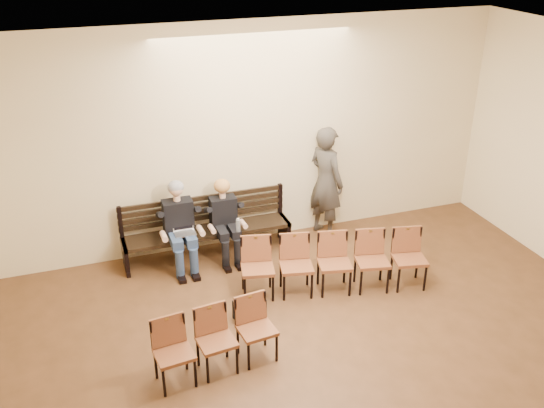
% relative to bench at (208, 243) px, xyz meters
% --- Properties ---
extents(room_walls, '(8.02, 10.01, 3.51)m').
position_rel_bench_xyz_m(room_walls, '(0.89, -3.86, 2.31)').
color(room_walls, beige).
rests_on(room_walls, ground).
extents(bench, '(2.60, 0.90, 0.45)m').
position_rel_bench_xyz_m(bench, '(0.00, 0.00, 0.00)').
color(bench, black).
rests_on(bench, ground).
extents(seated_man, '(0.55, 0.76, 1.31)m').
position_rel_bench_xyz_m(seated_man, '(-0.44, -0.12, 0.43)').
color(seated_man, black).
rests_on(seated_man, ground).
extents(seated_woman, '(0.49, 0.68, 1.14)m').
position_rel_bench_xyz_m(seated_woman, '(0.26, -0.12, 0.35)').
color(seated_woman, black).
rests_on(seated_woman, ground).
extents(laptop, '(0.36, 0.31, 0.22)m').
position_rel_bench_xyz_m(laptop, '(-0.39, -0.26, 0.34)').
color(laptop, silver).
rests_on(laptop, bench).
extents(water_bottle, '(0.08, 0.08, 0.22)m').
position_rel_bench_xyz_m(water_bottle, '(0.38, -0.42, 0.33)').
color(water_bottle, silver).
rests_on(water_bottle, bench).
extents(bag, '(0.43, 0.35, 0.28)m').
position_rel_bench_xyz_m(bag, '(0.12, -1.77, -0.09)').
color(bag, black).
rests_on(bag, ground).
extents(passerby, '(0.77, 0.92, 2.13)m').
position_rel_bench_xyz_m(passerby, '(2.01, 0.10, 0.84)').
color(passerby, '#3B3630').
rests_on(passerby, ground).
extents(chair_row_front, '(1.47, 0.59, 0.79)m').
position_rel_bench_xyz_m(chair_row_front, '(-0.53, -2.60, 0.17)').
color(chair_row_front, brown).
rests_on(chair_row_front, ground).
extents(chair_row_back, '(2.63, 1.01, 0.85)m').
position_rel_bench_xyz_m(chair_row_back, '(1.44, -1.52, 0.20)').
color(chair_row_back, brown).
rests_on(chair_row_back, ground).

